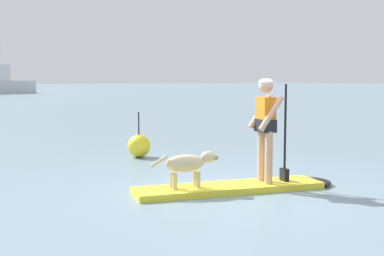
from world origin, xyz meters
name	(u,v)px	position (x,y,z in m)	size (l,w,h in m)	color
ground_plane	(229,191)	(0.00, 0.00, 0.00)	(400.00, 400.00, 0.00)	slate
paddleboard	(243,187)	(0.22, -0.06, 0.05)	(3.30, 1.55, 0.10)	yellow
person_paddler	(266,123)	(0.60, -0.18, 1.05)	(0.67, 0.57, 1.63)	tan
dog	(188,164)	(-0.64, 0.19, 0.46)	(1.04, 0.40, 0.54)	#CCB78C
marker_buoy	(139,146)	(0.50, 3.75, 0.25)	(0.50, 0.50, 1.00)	yellow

